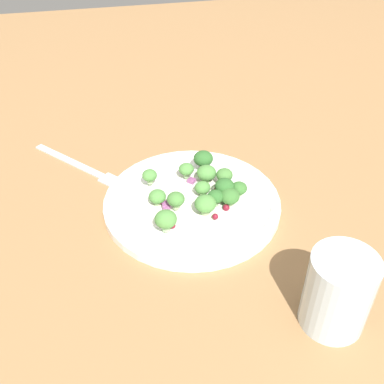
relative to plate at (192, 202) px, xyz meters
The scene contains 28 objects.
ground_plane 3.39cm from the plate, 54.22° to the left, with size 180.00×180.00×2.00cm, color olive.
plate is the anchor object (origin of this frame).
dressing_pool 0.44cm from the plate, 116.57° to the left, with size 14.68×14.68×0.20cm, color white.
broccoli_floret_0 2.68cm from the plate, 17.61° to the left, with size 2.28×2.28×2.31cm.
broccoli_floret_1 5.39cm from the plate, 88.39° to the left, with size 2.28×2.28×2.31cm.
broccoli_floret_2 7.81cm from the plate, 64.94° to the left, with size 2.99×2.99×3.03cm.
broccoli_floret_3 7.01cm from the plate, ahead, with size 2.32×2.32×2.35cm.
broccoli_floret_4 4.98cm from the plate, 49.91° to the left, with size 2.89×2.89×2.93cm.
broccoli_floret_5 7.74cm from the plate, 129.30° to the right, with size 2.94×2.94×2.98cm.
broccoli_floret_6 4.26cm from the plate, 71.65° to the right, with size 2.96×2.96×2.99cm.
broccoli_floret_7 5.31cm from the plate, behind, with size 2.43×2.43×2.46cm.
broccoli_floret_8 7.29cm from the plate, 142.37° to the left, with size 2.19×2.19×2.22cm.
broccoli_floret_9 6.21cm from the plate, 22.78° to the left, with size 2.42×2.42×2.45cm.
broccoli_floret_10 4.15cm from the plate, 35.31° to the right, with size 2.31×2.31×2.34cm.
broccoli_floret_11 5.77cm from the plate, 24.95° to the right, with size 2.77×2.77×2.80cm.
broccoli_floret_12 5.25cm from the plate, ahead, with size 2.77×2.77×2.81cm.
broccoli_floret_13 4.17cm from the plate, 143.31° to the right, with size 2.45×2.45×2.48cm.
cranberry_0 4.51cm from the plate, behind, with size 0.98×0.98×0.98cm, color maroon.
cranberry_1 3.99cm from the plate, ahead, with size 0.76×0.76×0.76cm, color #4C0A14.
cranberry_2 5.32cm from the plate, 36.73° to the right, with size 0.99×0.99×0.99cm, color maroon.
cranberry_3 5.39cm from the plate, 65.10° to the right, with size 0.85×0.85×0.85cm, color maroon.
cranberry_4 6.52cm from the plate, 125.30° to the right, with size 0.85×0.85×0.85cm, color maroon.
onion_bit_0 4.23cm from the plate, 163.56° to the right, with size 1.28×1.11×0.56cm, color #934C84.
onion_bit_1 5.84cm from the plate, 12.36° to the right, with size 1.31×1.01×0.33cm, color #A35B93.
onion_bit_2 4.03cm from the plate, 79.09° to the left, with size 1.12×1.02×0.44cm, color #934C84.
onion_bit_3 5.59cm from the plate, 49.87° to the left, with size 0.87×0.83×0.46cm, color #A35B93.
fork 20.03cm from the plate, 139.93° to the left, with size 14.06×14.78×0.50cm.
water_glass 25.22cm from the plate, 62.98° to the right, with size 7.22×7.22×9.51cm, color silver.
Camera 1 is at (-12.05, -52.97, 44.58)cm, focal length 44.14 mm.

